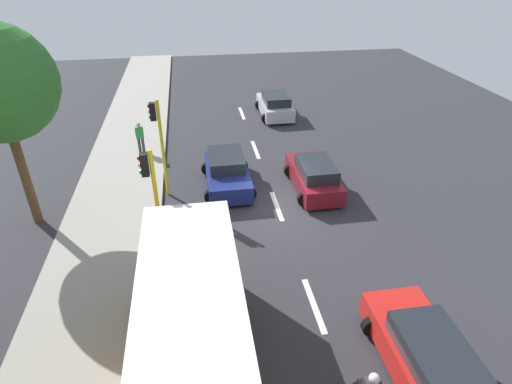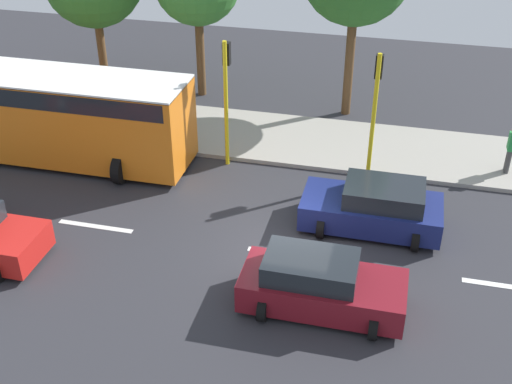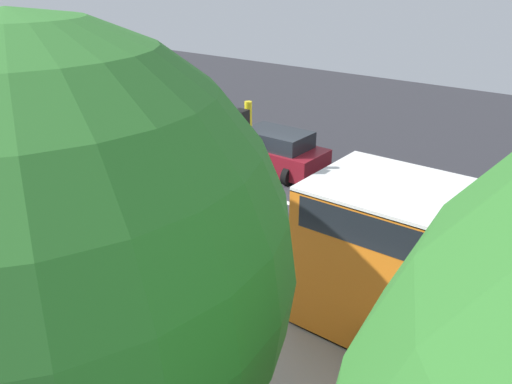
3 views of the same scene
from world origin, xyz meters
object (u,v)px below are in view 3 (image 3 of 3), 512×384
Objects in this scene: car_dark_blue at (171,178)px; street_tree_north at (53,268)px; car_silver at (101,107)px; traffic_light_corner at (93,134)px; traffic_light_midblock at (246,180)px; car_maroon at (271,151)px.

car_dark_blue is 12.51m from street_tree_north.
car_dark_blue is at bearing 65.49° from car_silver.
traffic_light_corner is at bearing 53.42° from car_silver.
traffic_light_midblock reaches higher than car_silver.
traffic_light_midblock is (6.99, 14.37, 2.22)m from car_silver.
traffic_light_corner is at bearing -126.30° from street_tree_north.
car_maroon is 7.21m from traffic_light_corner.
car_silver is 21.72m from street_tree_north.
traffic_light_midblock is at bearing 90.00° from traffic_light_corner.
car_silver is 11.94m from traffic_light_corner.
car_maroon is 0.92× the size of traffic_light_corner.
traffic_light_midblock reaches higher than car_dark_blue.
car_dark_blue is 0.92× the size of traffic_light_corner.
car_dark_blue is at bearing -14.39° from car_maroon.
car_dark_blue is 0.92× the size of traffic_light_midblock.
traffic_light_corner is 4.95m from traffic_light_midblock.
traffic_light_corner is (6.99, 9.42, 2.22)m from car_silver.
car_silver is 0.97× the size of car_maroon.
street_tree_north reaches higher than car_silver.
car_dark_blue is at bearing -171.89° from traffic_light_corner.
car_maroon is at bearing 165.61° from car_dark_blue.
car_maroon is (-3.95, 1.01, -0.00)m from car_dark_blue.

